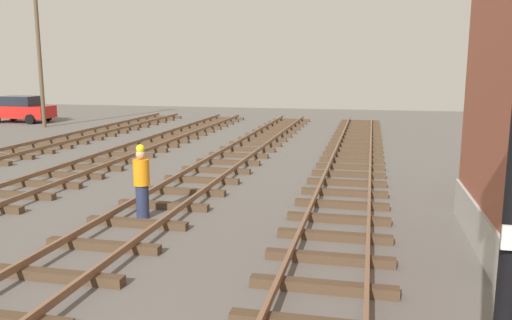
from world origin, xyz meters
TOP-DOWN VIEW (x-y plane):
  - parked_car_red at (-21.44, 27.70)m, footprint 4.20×2.04m
  - utility_pole_far at (-18.26, 25.55)m, footprint 1.80×0.24m
  - track_worker_foreground at (-4.00, 8.74)m, footprint 0.40×0.40m

SIDE VIEW (x-z plane):
  - parked_car_red at x=-21.44m, z-range 0.02..1.78m
  - track_worker_foreground at x=-4.00m, z-range -0.01..1.86m
  - utility_pole_far at x=-18.26m, z-range 0.20..9.53m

